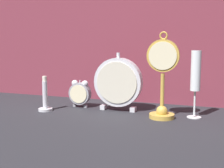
{
  "coord_description": "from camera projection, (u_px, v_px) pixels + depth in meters",
  "views": [
    {
      "loc": [
        0.41,
        -1.04,
        0.28
      ],
      "look_at": [
        0.0,
        0.08,
        0.11
      ],
      "focal_mm": 50.0,
      "sensor_mm": 36.0,
      "label": 1
    }
  ],
  "objects": [
    {
      "name": "fabric_backdrop_drape",
      "position": [
        130.0,
        34.0,
        1.41
      ],
      "size": [
        1.65,
        0.01,
        0.62
      ],
      "primitive_type": "cube",
      "color": "brown",
      "rests_on": "ground_plane"
    },
    {
      "name": "ground_plane",
      "position": [
        105.0,
        117.0,
        1.15
      ],
      "size": [
        4.0,
        4.0,
        0.0
      ],
      "primitive_type": "plane",
      "color": "#232328"
    },
    {
      "name": "champagne_flute",
      "position": [
        196.0,
        76.0,
        1.13
      ],
      "size": [
        0.05,
        0.05,
        0.25
      ],
      "color": "silver",
      "rests_on": "ground_plane"
    },
    {
      "name": "alarm_clock_twin_bell",
      "position": [
        80.0,
        92.0,
        1.32
      ],
      "size": [
        0.09,
        0.03,
        0.12
      ],
      "color": "gray",
      "rests_on": "ground_plane"
    },
    {
      "name": "mantel_clock_silver",
      "position": [
        118.0,
        83.0,
        1.25
      ],
      "size": [
        0.2,
        0.04,
        0.23
      ],
      "color": "silver",
      "rests_on": "ground_plane"
    },
    {
      "name": "brass_candlestick",
      "position": [
        45.0,
        99.0,
        1.25
      ],
      "size": [
        0.06,
        0.06,
        0.14
      ],
      "color": "silver",
      "rests_on": "ground_plane"
    },
    {
      "name": "pocket_watch_on_stand",
      "position": [
        163.0,
        81.0,
        1.12
      ],
      "size": [
        0.12,
        0.09,
        0.31
      ],
      "color": "gold",
      "rests_on": "ground_plane"
    }
  ]
}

